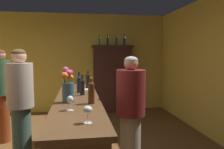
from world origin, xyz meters
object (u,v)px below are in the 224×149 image
(wine_bottle_pinot, at_px, (91,91))
(wine_glass_front, at_px, (88,110))
(cheese_plate, at_px, (86,90))
(display_bottle_center, at_px, (117,40))
(wine_bottle_merlot, at_px, (79,83))
(display_bottle_midleft, at_px, (108,40))
(bar_counter, at_px, (78,136))
(wine_glass_mid, at_px, (70,100))
(wine_bottle_riesling, at_px, (82,86))
(display_bottle_midright, at_px, (124,40))
(display_cabinet, at_px, (112,78))
(patron_near_entrance, at_px, (2,91))
(wine_bottle_chardonnay, at_px, (88,80))
(flower_arrangement, at_px, (68,86))
(display_bottle_left, at_px, (100,41))
(bartender, at_px, (131,111))
(patron_redhead, at_px, (21,102))

(wine_bottle_pinot, height_order, wine_glass_front, wine_bottle_pinot)
(wine_bottle_pinot, bearing_deg, cheese_plate, 91.25)
(cheese_plate, relative_size, display_bottle_center, 0.63)
(wine_glass_front, distance_m, display_bottle_center, 4.34)
(wine_bottle_merlot, bearing_deg, display_bottle_midleft, 73.33)
(bar_counter, bearing_deg, wine_glass_mid, -96.54)
(wine_bottle_riesling, bearing_deg, display_bottle_midright, 67.13)
(cheese_plate, height_order, display_bottle_center, display_bottle_center)
(display_cabinet, relative_size, patron_near_entrance, 1.09)
(bar_counter, xyz_separation_m, display_bottle_midright, (1.28, 3.09, 1.45))
(wine_bottle_chardonnay, xyz_separation_m, display_bottle_center, (0.89, 2.29, 0.80))
(flower_arrangement, height_order, display_bottle_left, display_bottle_left)
(wine_bottle_chardonnay, height_order, cheese_plate, wine_bottle_chardonnay)
(wine_bottle_pinot, height_order, bartender, bartender)
(bar_counter, bearing_deg, wine_bottle_merlot, 86.94)
(wine_glass_mid, bearing_deg, flower_arrangement, 95.86)
(display_bottle_left, bearing_deg, wine_bottle_riesling, -100.53)
(patron_redhead, bearing_deg, display_cabinet, 70.47)
(wine_bottle_riesling, height_order, display_bottle_midleft, display_bottle_midleft)
(bar_counter, distance_m, display_bottle_left, 3.47)
(wine_glass_mid, bearing_deg, wine_glass_front, -70.39)
(wine_bottle_chardonnay, bearing_deg, wine_bottle_riesling, -100.19)
(display_cabinet, height_order, wine_bottle_merlot, display_cabinet)
(display_bottle_left, distance_m, bartender, 3.37)
(patron_near_entrance, bearing_deg, cheese_plate, 32.50)
(display_bottle_midright, bearing_deg, wine_bottle_riesling, -112.87)
(wine_bottle_merlot, height_order, wine_glass_front, wine_bottle_merlot)
(wine_glass_mid, relative_size, display_bottle_midleft, 0.48)
(wine_bottle_riesling, distance_m, patron_near_entrance, 1.80)
(wine_bottle_pinot, bearing_deg, bartender, 25.25)
(wine_bottle_chardonnay, xyz_separation_m, display_bottle_midleft, (0.65, 2.29, 0.80))
(bar_counter, relative_size, wine_bottle_chardonnay, 8.98)
(display_cabinet, bearing_deg, patron_near_entrance, -142.13)
(wine_bottle_riesling, relative_size, cheese_plate, 1.52)
(display_bottle_midleft, relative_size, patron_redhead, 0.19)
(wine_glass_front, relative_size, display_bottle_left, 0.50)
(wine_bottle_pinot, relative_size, bartender, 0.19)
(wine_glass_mid, relative_size, display_bottle_midright, 0.47)
(display_bottle_left, xyz_separation_m, patron_near_entrance, (-1.95, -1.78, -1.03))
(flower_arrangement, xyz_separation_m, display_bottle_midleft, (0.93, 3.32, 0.75))
(wine_glass_front, height_order, flower_arrangement, flower_arrangement)
(wine_bottle_merlot, bearing_deg, bar_counter, -93.06)
(wine_bottle_riesling, relative_size, wine_glass_front, 1.94)
(wine_bottle_merlot, xyz_separation_m, wine_bottle_chardonnay, (0.15, 0.38, 0.00))
(wine_bottle_pinot, bearing_deg, patron_redhead, 143.49)
(wine_bottle_riesling, xyz_separation_m, patron_near_entrance, (-1.42, 1.09, -0.22))
(wine_bottle_merlot, relative_size, wine_bottle_pinot, 1.00)
(wine_glass_mid, distance_m, display_bottle_center, 3.96)
(flower_arrangement, height_order, display_bottle_midleft, display_bottle_midleft)
(display_bottle_center, distance_m, display_bottle_midright, 0.21)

